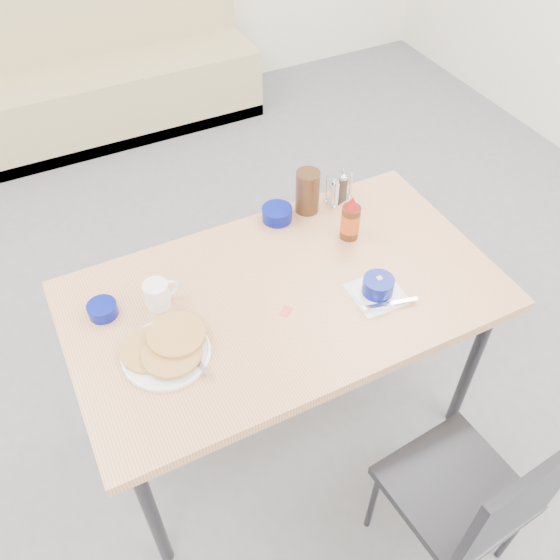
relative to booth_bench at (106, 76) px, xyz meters
name	(u,v)px	position (x,y,z in m)	size (l,w,h in m)	color
ground	(312,465)	(0.00, -2.78, -0.35)	(6.00, 6.00, 0.00)	slate
booth_bench	(106,76)	(0.00, 0.00, 0.00)	(1.90, 0.56, 1.22)	tan
dining_table	(285,305)	(0.00, -2.53, 0.35)	(1.40, 0.80, 0.76)	tan
diner_chair	(478,497)	(0.25, -3.29, 0.14)	(0.41, 0.41, 0.85)	#2D2D33
pancake_plate	(166,350)	(-0.42, -2.60, 0.43)	(0.26, 0.27, 0.05)	white
coffee_mug	(158,294)	(-0.38, -2.40, 0.46)	(0.12, 0.08, 0.09)	white
grits_setting	(378,288)	(0.26, -2.68, 0.44)	(0.18, 0.18, 0.07)	white
creamer_bowl	(103,310)	(-0.55, -2.36, 0.43)	(0.09, 0.09, 0.04)	#050F70
butter_bowl	(277,214)	(0.14, -2.19, 0.43)	(0.11, 0.11, 0.05)	#050F70
amber_tumbler	(308,192)	(0.27, -2.19, 0.49)	(0.09, 0.09, 0.17)	#3C2313
condiment_caddy	(338,190)	(0.40, -2.19, 0.45)	(0.11, 0.09, 0.12)	silver
syrup_bottle	(350,220)	(0.33, -2.39, 0.49)	(0.07, 0.07, 0.18)	#47230F
sugar_wrapper	(286,311)	(-0.03, -2.61, 0.41)	(0.04, 0.03, 0.00)	#DF4E4A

